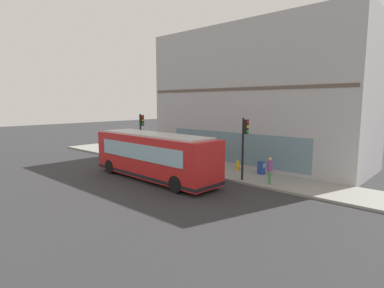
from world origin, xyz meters
TOP-DOWN VIEW (x-y plane):
  - ground at (0.00, 0.00)m, footprint 120.00×120.00m
  - sidewalk_curb at (4.42, 0.00)m, footprint 3.63×40.00m
  - building_corner at (9.71, 0.00)m, footprint 7.00×17.69m
  - city_bus_nearside at (-0.21, 1.89)m, footprint 2.89×10.12m
  - traffic_light_near_corner at (3.08, -3.05)m, footprint 0.32×0.49m
  - traffic_light_down_block at (3.16, 7.40)m, footprint 0.32×0.49m
  - fire_hydrant at (5.30, -1.10)m, footprint 0.35×0.35m
  - pedestrian_near_hydrant at (4.47, 8.25)m, footprint 0.32×0.32m
  - pedestrian_near_building_entrance at (3.33, -4.73)m, footprint 0.32×0.32m
  - pedestrian_by_light_pole at (5.65, 3.98)m, footprint 0.32×0.32m
  - newspaper_vending_box at (5.33, -3.04)m, footprint 0.44×0.43m

SIDE VIEW (x-z plane):
  - ground at x=0.00m, z-range 0.00..0.00m
  - sidewalk_curb at x=4.42m, z-range 0.00..0.15m
  - fire_hydrant at x=5.30m, z-range 0.14..0.88m
  - newspaper_vending_box at x=5.33m, z-range 0.15..1.05m
  - pedestrian_near_building_entrance at x=3.33m, z-range 0.27..1.92m
  - pedestrian_by_light_pole at x=5.65m, z-range 0.27..1.93m
  - pedestrian_near_hydrant at x=4.47m, z-range 0.29..2.08m
  - city_bus_nearside at x=-0.21m, z-range 0.02..3.09m
  - traffic_light_down_block at x=3.16m, z-range 0.93..4.92m
  - traffic_light_near_corner at x=3.08m, z-range 0.94..4.93m
  - building_corner at x=9.71m, z-range -0.01..11.10m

